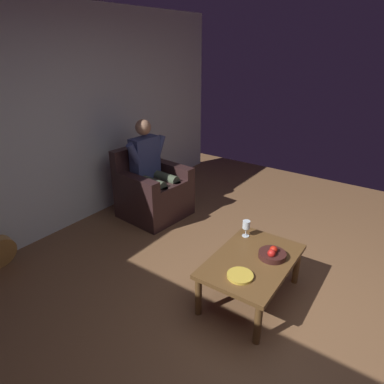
{
  "coord_description": "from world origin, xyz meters",
  "views": [
    {
      "loc": [
        2.16,
        0.51,
        2.16
      ],
      "look_at": [
        -0.51,
        -1.39,
        0.7
      ],
      "focal_mm": 31.51,
      "sensor_mm": 36.0,
      "label": 1
    }
  ],
  "objects_px": {
    "armchair": "(153,192)",
    "person_seated": "(152,167)",
    "coffee_table": "(252,264)",
    "fruit_bowl": "(272,254)",
    "wine_glass_near": "(246,226)",
    "decorative_dish": "(240,276)"
  },
  "relations": [
    {
      "from": "armchair",
      "to": "wine_glass_near",
      "type": "xyz_separation_m",
      "value": [
        0.42,
        1.59,
        0.2
      ]
    },
    {
      "from": "armchair",
      "to": "fruit_bowl",
      "type": "height_order",
      "value": "armchair"
    },
    {
      "from": "armchair",
      "to": "fruit_bowl",
      "type": "relative_size",
      "value": 3.81
    },
    {
      "from": "coffee_table",
      "to": "wine_glass_near",
      "type": "bearing_deg",
      "value": -143.82
    },
    {
      "from": "person_seated",
      "to": "decorative_dish",
      "type": "relative_size",
      "value": 5.97
    },
    {
      "from": "armchair",
      "to": "decorative_dish",
      "type": "xyz_separation_m",
      "value": [
        1.01,
        1.85,
        0.1
      ]
    },
    {
      "from": "coffee_table",
      "to": "fruit_bowl",
      "type": "xyz_separation_m",
      "value": [
        -0.12,
        0.13,
        0.09
      ]
    },
    {
      "from": "armchair",
      "to": "person_seated",
      "type": "relative_size",
      "value": 0.72
    },
    {
      "from": "armchair",
      "to": "fruit_bowl",
      "type": "xyz_separation_m",
      "value": [
        0.61,
        1.95,
        0.12
      ]
    },
    {
      "from": "wine_glass_near",
      "to": "decorative_dish",
      "type": "relative_size",
      "value": 0.78
    },
    {
      "from": "person_seated",
      "to": "coffee_table",
      "type": "distance_m",
      "value": 1.98
    },
    {
      "from": "person_seated",
      "to": "coffee_table",
      "type": "relative_size",
      "value": 1.29
    },
    {
      "from": "wine_glass_near",
      "to": "coffee_table",
      "type": "bearing_deg",
      "value": 36.18
    },
    {
      "from": "coffee_table",
      "to": "fruit_bowl",
      "type": "height_order",
      "value": "fruit_bowl"
    },
    {
      "from": "armchair",
      "to": "wine_glass_near",
      "type": "distance_m",
      "value": 1.66
    },
    {
      "from": "wine_glass_near",
      "to": "fruit_bowl",
      "type": "xyz_separation_m",
      "value": [
        0.19,
        0.36,
        -0.08
      ]
    },
    {
      "from": "armchair",
      "to": "wine_glass_near",
      "type": "bearing_deg",
      "value": 79.79
    },
    {
      "from": "fruit_bowl",
      "to": "decorative_dish",
      "type": "relative_size",
      "value": 1.12
    },
    {
      "from": "wine_glass_near",
      "to": "fruit_bowl",
      "type": "height_order",
      "value": "wine_glass_near"
    },
    {
      "from": "coffee_table",
      "to": "wine_glass_near",
      "type": "relative_size",
      "value": 5.93
    },
    {
      "from": "wine_glass_near",
      "to": "fruit_bowl",
      "type": "bearing_deg",
      "value": 62.19
    },
    {
      "from": "person_seated",
      "to": "fruit_bowl",
      "type": "relative_size",
      "value": 5.32
    }
  ]
}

